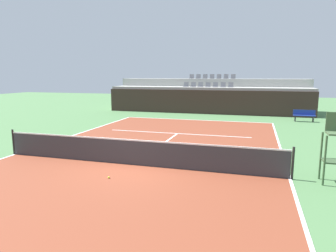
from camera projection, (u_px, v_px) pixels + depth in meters
The scene contains 16 objects.
ground_plane at pixel (134, 165), 11.23m from camera, with size 80.00×80.00×0.00m, color #477042.
court_surface at pixel (134, 165), 11.23m from camera, with size 11.00×24.00×0.01m, color brown.
baseline_far at pixel (196, 120), 22.53m from camera, with size 11.00×0.10×0.00m, color white.
sideline_left at pixel (15, 154), 12.75m from camera, with size 0.10×24.00×0.00m, color white.
sideline_right at pixel (290, 179), 9.70m from camera, with size 0.10×24.00×0.00m, color white.
service_line_far at pixel (177, 133), 17.28m from camera, with size 8.26×0.10×0.00m, color white.
centre_service_line at pixel (160, 146), 14.25m from camera, with size 0.10×6.40×0.00m, color white.
back_wall at pixel (205, 102), 26.05m from camera, with size 17.87×0.30×2.07m, color #33231E.
stands_tier_lower at pixel (207, 100), 27.31m from camera, with size 17.87×2.40×2.28m, color #9E9E99.
stands_tier_upper at pixel (211, 94), 29.52m from camera, with size 17.87×2.40×3.00m, color #9E9E99.
seating_row_lower at pixel (208, 86), 27.19m from camera, with size 4.52×0.44×0.44m.
seating_row_upper at pixel (212, 77), 29.34m from camera, with size 4.52×0.44×0.44m.
tennis_net at pixel (134, 152), 11.14m from camera, with size 11.08×0.08×1.07m.
umpire_chair at pixel (336, 146), 9.21m from camera, with size 0.76×0.66×2.20m.
player_bench at pixel (304, 115), 21.73m from camera, with size 1.50×0.40×0.85m.
tennis_ball_0 at pixel (109, 177), 9.75m from camera, with size 0.07×0.07×0.07m, color #CCE033.
Camera 1 is at (4.28, -10.02, 3.32)m, focal length 32.07 mm.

